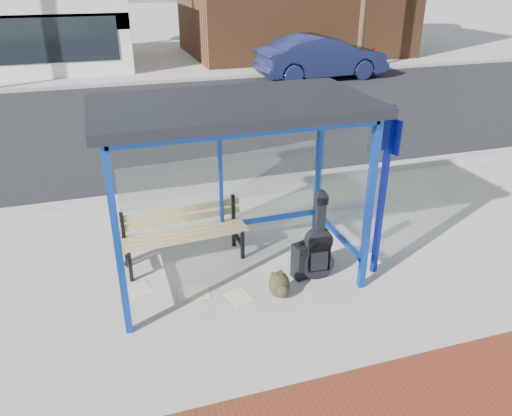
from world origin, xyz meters
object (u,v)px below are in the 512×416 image
object	(u,v)px
parked_car	(322,57)
backpack	(280,285)
suitcase	(304,260)
guitar_bag	(318,249)
bench	(183,231)
fire_hydrant	(374,56)

from	to	relation	value
parked_car	backpack	bearing A→B (deg)	151.48
suitcase	guitar_bag	bearing A→B (deg)	-37.90
guitar_bag	parked_car	distance (m)	13.62
bench	fire_hydrant	xyz separation A→B (m)	(10.51, 13.18, -0.07)
guitar_bag	backpack	xyz separation A→B (m)	(-0.63, -0.26, -0.28)
bench	parked_car	world-z (taller)	parked_car
bench	suitcase	bearing A→B (deg)	-35.47
guitar_bag	parked_car	bearing A→B (deg)	69.23
parked_car	fire_hydrant	size ratio (longest dim) A/B	6.45
suitcase	backpack	distance (m)	0.58
guitar_bag	fire_hydrant	world-z (taller)	guitar_bag
guitar_bag	parked_car	world-z (taller)	parked_car
bench	parked_car	size ratio (longest dim) A/B	0.37
guitar_bag	suitcase	world-z (taller)	guitar_bag
suitcase	fire_hydrant	distance (m)	16.74
fire_hydrant	bench	bearing A→B (deg)	-128.58
backpack	parked_car	size ratio (longest dim) A/B	0.07
backpack	suitcase	bearing A→B (deg)	27.22
backpack	parked_car	distance (m)	14.13
bench	guitar_bag	size ratio (longest dim) A/B	1.50
suitcase	fire_hydrant	size ratio (longest dim) A/B	0.73
suitcase	parked_car	xyz separation A→B (m)	(5.80, 12.32, 0.55)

